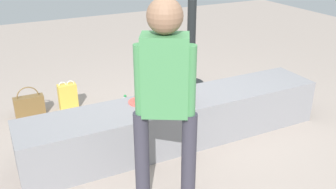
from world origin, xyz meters
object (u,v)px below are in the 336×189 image
Objects in this scene: handbag_black_leather at (155,112)px; adult_standing at (165,89)px; handbag_brown_canvas at (29,105)px; gift_bag at (68,97)px; water_bottle_near_gift at (125,103)px; child_seated at (172,80)px; cake_plate at (140,100)px; water_bottle_far_side at (148,82)px.

adult_standing is at bearing -111.27° from handbag_black_leather.
adult_standing is 4.74× the size of handbag_black_leather.
handbag_black_leather is 1.41m from handbag_brown_canvas.
gift_bag reaches higher than water_bottle_near_gift.
child_seated is 1.41× the size of gift_bag.
gift_bag is (-0.45, 1.10, -0.32)m from cake_plate.
water_bottle_far_side is at bearing 69.97° from adult_standing.
handbag_brown_canvas reaches higher than water_bottle_far_side.
handbag_black_leather reaches higher than water_bottle_near_gift.
handbag_black_leather is at bearing -108.23° from water_bottle_far_side.
gift_bag is at bearing 150.95° from water_bottle_near_gift.
adult_standing is at bearing -110.03° from water_bottle_far_side.
gift_bag is at bearing 98.97° from adult_standing.
cake_plate is 0.60m from handbag_black_leather.
cake_plate is at bearing -130.91° from handbag_black_leather.
water_bottle_far_side is (0.60, 1.22, -0.37)m from cake_plate.
handbag_brown_canvas is at bearing 177.15° from gift_bag.
adult_standing reaches higher than handbag_brown_canvas.
water_bottle_near_gift is 1.06m from handbag_brown_canvas.
water_bottle_far_side is 0.64× the size of handbag_brown_canvas.
water_bottle_near_gift is 0.53× the size of handbag_brown_canvas.
child_seated is 1.76m from handbag_brown_canvas.
cake_plate reaches higher than handbag_brown_canvas.
water_bottle_near_gift is at bearing 99.30° from child_seated.
cake_plate reaches higher than water_bottle_near_gift.
handbag_brown_canvas is at bearing -176.17° from water_bottle_far_side.
adult_standing is 0.96m from cake_plate.
child_seated reaches higher than water_bottle_far_side.
cake_plate is 1.23m from gift_bag.
cake_plate is 1.01× the size of water_bottle_far_side.
gift_bag reaches higher than handbag_black_leather.
child_seated reaches higher than handbag_black_leather.
water_bottle_far_side is at bearing 71.77° from handbag_black_leather.
child_seated is at bearing 59.91° from adult_standing.
handbag_brown_canvas is (-1.15, 1.23, -0.54)m from child_seated.
child_seated is 0.31× the size of adult_standing.
child_seated reaches higher than handbag_brown_canvas.
child_seated reaches higher than gift_bag.
cake_plate reaches higher than handbag_black_leather.
handbag_brown_canvas is at bearing 161.15° from water_bottle_near_gift.
adult_standing is 2.33m from water_bottle_far_side.
child_seated is 1.49m from gift_bag.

